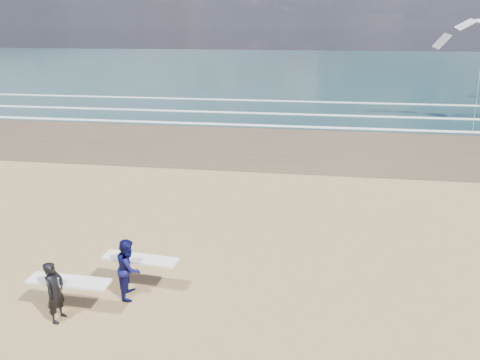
# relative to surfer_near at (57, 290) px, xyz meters

# --- Properties ---
(ocean) EXTENTS (220.00, 100.00, 0.02)m
(ocean) POSITION_rel_surfer_near_xyz_m (20.23, 72.42, -0.86)
(ocean) COLOR #1B3A3C
(ocean) RESTS_ON ground
(foam_breakers) EXTENTS (220.00, 11.70, 0.05)m
(foam_breakers) POSITION_rel_surfer_near_xyz_m (20.23, 28.52, -0.82)
(foam_breakers) COLOR white
(foam_breakers) RESTS_ON ground
(surfer_near) EXTENTS (2.21, 0.96, 1.71)m
(surfer_near) POSITION_rel_surfer_near_xyz_m (0.00, 0.00, 0.00)
(surfer_near) COLOR black
(surfer_near) RESTS_ON ground
(surfer_far) EXTENTS (2.24, 1.18, 1.76)m
(surfer_far) POSITION_rel_surfer_near_xyz_m (1.44, 1.30, 0.02)
(surfer_far) COLOR #0B0D42
(surfer_far) RESTS_ON ground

